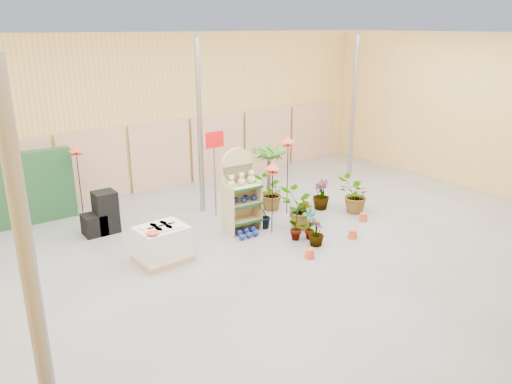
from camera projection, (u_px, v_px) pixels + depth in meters
The scene contains 24 objects.
room at pixel (261, 148), 10.55m from camera, with size 15.20×12.10×4.70m.
display_shelf at pixel (239, 193), 11.76m from camera, with size 0.86×0.57×1.99m.
teddy_bears at pixel (242, 180), 11.59m from camera, with size 0.73×0.19×0.31m.
gazing_balls_shelf at pixel (242, 199), 11.71m from camera, with size 0.73×0.25×0.14m.
gazing_balls_floor at pixel (247, 233), 11.62m from camera, with size 0.63×0.39×0.15m.
pallet_stack at pixel (162, 244), 10.30m from camera, with size 1.12×0.95×0.79m.
charcoal_planters at pixel (102, 216), 11.70m from camera, with size 0.80×0.50×1.00m.
trellis_stock at pixel (31, 188), 12.16m from camera, with size 2.00×0.30×1.80m, color #1C4623.
offer_sign at pixel (215, 156), 12.40m from camera, with size 0.50×0.08×2.20m.
bird_table_front at pixel (273, 168), 11.31m from camera, with size 0.34×0.34×1.72m.
bird_table_right at pixel (288, 142), 12.44m from camera, with size 0.34×0.34×2.04m.
bird_table_back at pixel (76, 151), 12.03m from camera, with size 0.34×0.34×1.93m.
palm at pixel (269, 153), 13.66m from camera, with size 0.70×0.70×1.59m.
potted_plant_0 at pixel (296, 222), 11.32m from camera, with size 0.45×0.31×0.86m, color #36681D.
potted_plant_1 at pixel (302, 213), 12.15m from camera, with size 0.36×0.29×0.66m, color #36681D.
potted_plant_2 at pixel (300, 209), 11.93m from camera, with size 0.90×0.78×1.00m, color #36681D.
potted_plant_3 at pixel (321, 194), 13.23m from camera, with size 0.45×0.45×0.81m, color #36681D.
potted_plant_4 at pixel (322, 193), 13.47m from camera, with size 0.37×0.25×0.71m, color #36681D.
potted_plant_5 at pixel (264, 216), 11.95m from camera, with size 0.35×0.28×0.64m, color #36681D.
potted_plant_6 at pixel (270, 193), 13.16m from camera, with size 0.84×0.73×0.93m, color #36681D.
potted_plant_7 at pixel (316, 232), 11.05m from camera, with size 0.35×0.35×0.62m, color #36681D.
potted_plant_8 at pixel (309, 224), 11.37m from camera, with size 0.39×0.26×0.73m, color #36681D.
potted_plant_10 at pixel (355, 195), 12.93m from camera, with size 0.88×0.76×0.97m, color #36681D.
potted_plant_11 at pixel (247, 200), 13.00m from camera, with size 0.40×0.40×0.71m, color #36681D.
Camera 1 is at (-6.10, -7.38, 4.68)m, focal length 35.00 mm.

